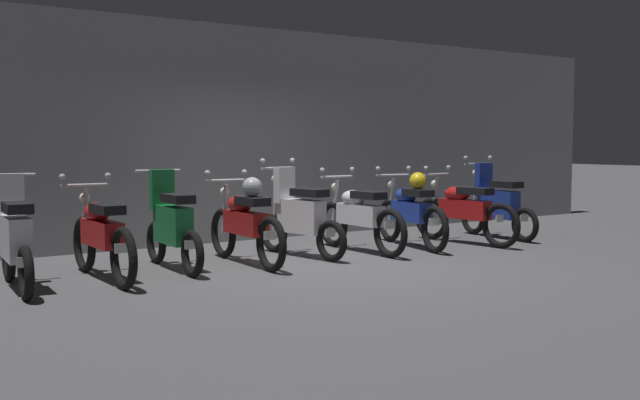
{
  "coord_description": "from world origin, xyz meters",
  "views": [
    {
      "loc": [
        -5.23,
        -7.42,
        1.49
      ],
      "look_at": [
        0.2,
        0.62,
        0.75
      ],
      "focal_mm": 41.87,
      "sensor_mm": 36.0,
      "label": 1
    }
  ],
  "objects_px": {
    "motorbike_slot_1": "(101,235)",
    "motorbike_slot_0": "(15,239)",
    "motorbike_slot_3": "(245,222)",
    "motorbike_slot_2": "(172,225)",
    "motorbike_slot_6": "(411,210)",
    "motorbike_slot_5": "(359,216)",
    "motorbike_slot_7": "(463,211)",
    "motorbike_slot_4": "(299,217)",
    "motorbike_slot_8": "(496,205)"
  },
  "relations": [
    {
      "from": "motorbike_slot_5",
      "to": "motorbike_slot_1",
      "type": "bearing_deg",
      "value": -178.05
    },
    {
      "from": "motorbike_slot_0",
      "to": "motorbike_slot_3",
      "type": "height_order",
      "value": "motorbike_slot_0"
    },
    {
      "from": "motorbike_slot_4",
      "to": "motorbike_slot_7",
      "type": "bearing_deg",
      "value": -6.19
    },
    {
      "from": "motorbike_slot_2",
      "to": "motorbike_slot_4",
      "type": "distance_m",
      "value": 1.79
    },
    {
      "from": "motorbike_slot_1",
      "to": "motorbike_slot_3",
      "type": "height_order",
      "value": "same"
    },
    {
      "from": "motorbike_slot_2",
      "to": "motorbike_slot_7",
      "type": "height_order",
      "value": "motorbike_slot_2"
    },
    {
      "from": "motorbike_slot_4",
      "to": "motorbike_slot_8",
      "type": "distance_m",
      "value": 3.61
    },
    {
      "from": "motorbike_slot_1",
      "to": "motorbike_slot_5",
      "type": "bearing_deg",
      "value": 1.95
    },
    {
      "from": "motorbike_slot_1",
      "to": "motorbike_slot_0",
      "type": "bearing_deg",
      "value": -176.75
    },
    {
      "from": "motorbike_slot_1",
      "to": "motorbike_slot_2",
      "type": "height_order",
      "value": "motorbike_slot_2"
    },
    {
      "from": "motorbike_slot_0",
      "to": "motorbike_slot_4",
      "type": "bearing_deg",
      "value": 4.41
    },
    {
      "from": "motorbike_slot_2",
      "to": "motorbike_slot_3",
      "type": "height_order",
      "value": "motorbike_slot_2"
    },
    {
      "from": "motorbike_slot_3",
      "to": "motorbike_slot_6",
      "type": "height_order",
      "value": "same"
    },
    {
      "from": "motorbike_slot_2",
      "to": "motorbike_slot_3",
      "type": "bearing_deg",
      "value": -9.31
    },
    {
      "from": "motorbike_slot_3",
      "to": "motorbike_slot_6",
      "type": "bearing_deg",
      "value": 0.63
    },
    {
      "from": "motorbike_slot_0",
      "to": "motorbike_slot_8",
      "type": "relative_size",
      "value": 1.0
    },
    {
      "from": "motorbike_slot_3",
      "to": "motorbike_slot_5",
      "type": "relative_size",
      "value": 1.0
    },
    {
      "from": "motorbike_slot_1",
      "to": "motorbike_slot_5",
      "type": "distance_m",
      "value": 3.6
    },
    {
      "from": "motorbike_slot_4",
      "to": "motorbike_slot_6",
      "type": "relative_size",
      "value": 0.87
    },
    {
      "from": "motorbike_slot_1",
      "to": "motorbike_slot_2",
      "type": "xyz_separation_m",
      "value": [
        0.9,
        0.21,
        0.03
      ]
    },
    {
      "from": "motorbike_slot_0",
      "to": "motorbike_slot_7",
      "type": "relative_size",
      "value": 0.86
    },
    {
      "from": "motorbike_slot_3",
      "to": "motorbike_slot_6",
      "type": "xyz_separation_m",
      "value": [
        2.7,
        0.03,
        0.0
      ]
    },
    {
      "from": "motorbike_slot_1",
      "to": "motorbike_slot_3",
      "type": "relative_size",
      "value": 1.0
    },
    {
      "from": "motorbike_slot_0",
      "to": "motorbike_slot_5",
      "type": "relative_size",
      "value": 0.86
    },
    {
      "from": "motorbike_slot_4",
      "to": "motorbike_slot_6",
      "type": "height_order",
      "value": "motorbike_slot_4"
    },
    {
      "from": "motorbike_slot_4",
      "to": "motorbike_slot_7",
      "type": "xyz_separation_m",
      "value": [
        2.7,
        -0.29,
        -0.04
      ]
    },
    {
      "from": "motorbike_slot_2",
      "to": "motorbike_slot_6",
      "type": "distance_m",
      "value": 3.6
    },
    {
      "from": "motorbike_slot_2",
      "to": "motorbike_slot_6",
      "type": "relative_size",
      "value": 0.87
    },
    {
      "from": "motorbike_slot_0",
      "to": "motorbike_slot_8",
      "type": "distance_m",
      "value": 7.2
    },
    {
      "from": "motorbike_slot_2",
      "to": "motorbike_slot_6",
      "type": "height_order",
      "value": "motorbike_slot_2"
    },
    {
      "from": "motorbike_slot_4",
      "to": "motorbike_slot_5",
      "type": "distance_m",
      "value": 0.91
    },
    {
      "from": "motorbike_slot_7",
      "to": "motorbike_slot_8",
      "type": "bearing_deg",
      "value": 11.69
    },
    {
      "from": "motorbike_slot_0",
      "to": "motorbike_slot_1",
      "type": "xyz_separation_m",
      "value": [
        0.9,
        0.05,
        -0.03
      ]
    },
    {
      "from": "motorbike_slot_0",
      "to": "motorbike_slot_1",
      "type": "height_order",
      "value": "motorbike_slot_0"
    },
    {
      "from": "motorbike_slot_6",
      "to": "motorbike_slot_7",
      "type": "height_order",
      "value": "same"
    },
    {
      "from": "motorbike_slot_2",
      "to": "motorbike_slot_8",
      "type": "relative_size",
      "value": 1.0
    },
    {
      "from": "motorbike_slot_0",
      "to": "motorbike_slot_2",
      "type": "height_order",
      "value": "same"
    },
    {
      "from": "motorbike_slot_5",
      "to": "motorbike_slot_7",
      "type": "height_order",
      "value": "same"
    },
    {
      "from": "motorbike_slot_5",
      "to": "motorbike_slot_3",
      "type": "bearing_deg",
      "value": -177.94
    },
    {
      "from": "motorbike_slot_0",
      "to": "motorbike_slot_5",
      "type": "height_order",
      "value": "motorbike_slot_0"
    },
    {
      "from": "motorbike_slot_1",
      "to": "motorbike_slot_6",
      "type": "bearing_deg",
      "value": 1.12
    },
    {
      "from": "motorbike_slot_0",
      "to": "motorbike_slot_4",
      "type": "height_order",
      "value": "motorbike_slot_4"
    },
    {
      "from": "motorbike_slot_4",
      "to": "motorbike_slot_5",
      "type": "bearing_deg",
      "value": -6.51
    },
    {
      "from": "motorbike_slot_5",
      "to": "motorbike_slot_8",
      "type": "relative_size",
      "value": 1.16
    },
    {
      "from": "motorbike_slot_8",
      "to": "motorbike_slot_0",
      "type": "bearing_deg",
      "value": -178.63
    },
    {
      "from": "motorbike_slot_6",
      "to": "motorbike_slot_4",
      "type": "bearing_deg",
      "value": 175.62
    },
    {
      "from": "motorbike_slot_0",
      "to": "motorbike_slot_5",
      "type": "bearing_deg",
      "value": 2.21
    },
    {
      "from": "motorbike_slot_3",
      "to": "motorbike_slot_7",
      "type": "distance_m",
      "value": 3.6
    },
    {
      "from": "motorbike_slot_3",
      "to": "motorbike_slot_5",
      "type": "xyz_separation_m",
      "value": [
        1.8,
        0.06,
        -0.04
      ]
    },
    {
      "from": "motorbike_slot_2",
      "to": "motorbike_slot_4",
      "type": "relative_size",
      "value": 1.0
    }
  ]
}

